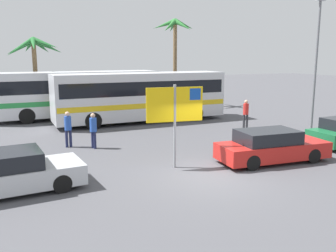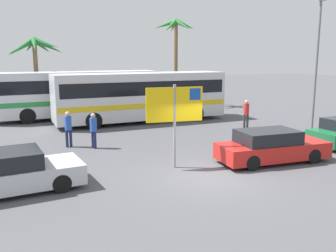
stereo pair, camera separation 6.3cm
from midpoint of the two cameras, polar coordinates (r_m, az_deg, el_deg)
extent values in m
plane|color=#4C4C51|center=(13.32, 6.52, -7.80)|extent=(120.00, 120.00, 0.00)
cube|color=silver|center=(23.81, -4.31, 4.74)|extent=(11.04, 2.50, 2.90)
cube|color=black|center=(23.76, -4.33, 6.06)|extent=(10.60, 2.53, 0.84)
cube|color=gold|center=(23.87, -4.29, 3.53)|extent=(10.93, 2.53, 0.32)
cylinder|color=black|center=(26.34, 1.87, 2.67)|extent=(1.00, 0.28, 1.00)
cylinder|color=black|center=(24.37, 4.23, 1.98)|extent=(1.00, 0.28, 1.00)
cylinder|color=black|center=(24.11, -12.86, 1.63)|extent=(1.00, 0.28, 1.00)
cylinder|color=black|center=(21.93, -11.64, 0.79)|extent=(1.00, 0.28, 1.00)
cube|color=silver|center=(26.23, -13.98, 5.01)|extent=(11.04, 2.50, 2.90)
cube|color=black|center=(26.19, -14.03, 6.21)|extent=(10.60, 2.53, 0.84)
cube|color=#23843D|center=(26.29, -13.93, 3.91)|extent=(10.93, 2.53, 0.32)
cylinder|color=black|center=(28.28, -7.47, 3.14)|extent=(1.00, 0.28, 1.00)
cylinder|color=black|center=(26.16, -6.00, 2.55)|extent=(1.00, 0.28, 1.00)
cylinder|color=black|center=(27.08, -21.44, 2.14)|extent=(1.00, 0.28, 1.00)
cylinder|color=black|center=(24.86, -21.12, 1.45)|extent=(1.00, 0.28, 1.00)
cylinder|color=gray|center=(13.90, 0.92, -0.12)|extent=(0.11, 0.11, 3.20)
cube|color=yellow|center=(13.76, 0.93, 3.35)|extent=(2.19, 0.38, 1.30)
cube|color=#1447A8|center=(13.97, 4.08, 4.97)|extent=(0.45, 0.13, 0.44)
cube|color=red|center=(15.50, 15.82, -3.61)|extent=(4.67, 2.07, 0.64)
cube|color=black|center=(15.22, 15.10, -1.59)|extent=(2.49, 1.74, 0.52)
cylinder|color=black|center=(16.96, 18.20, -3.16)|extent=(0.61, 0.21, 0.60)
cylinder|color=black|center=(15.82, 21.56, -4.37)|extent=(0.61, 0.21, 0.60)
cylinder|color=black|center=(15.43, 9.87, -4.13)|extent=(0.61, 0.21, 0.60)
cylinder|color=black|center=(14.18, 12.89, -5.59)|extent=(0.61, 0.21, 0.60)
cube|color=#B7BABF|center=(12.69, -22.97, -7.28)|extent=(4.36, 2.12, 0.64)
cube|color=black|center=(12.51, -24.33, -4.86)|extent=(2.31, 1.84, 0.52)
cylinder|color=black|center=(13.71, -17.78, -6.41)|extent=(0.61, 0.20, 0.60)
cylinder|color=black|center=(12.11, -16.24, -8.60)|extent=(0.61, 0.20, 0.60)
cylinder|color=black|center=(19.35, 22.18, -1.73)|extent=(0.60, 0.17, 0.60)
cylinder|color=#2D2D33|center=(22.36, 11.62, 0.74)|extent=(0.13, 0.13, 0.82)
cylinder|color=#2D2D33|center=(22.36, 12.08, 0.73)|extent=(0.13, 0.13, 0.82)
cylinder|color=red|center=(22.25, 11.92, 2.59)|extent=(0.32, 0.32, 0.65)
sphere|color=tan|center=(22.19, 11.97, 3.70)|extent=(0.22, 0.22, 0.22)
cylinder|color=#1E2347|center=(17.94, -14.99, -1.87)|extent=(0.13, 0.13, 0.82)
cylinder|color=#1E2347|center=(17.90, -15.55, -1.92)|extent=(0.13, 0.13, 0.82)
cylinder|color=#2851B2|center=(17.77, -15.39, 0.42)|extent=(0.32, 0.32, 0.65)
sphere|color=tan|center=(17.70, -15.46, 1.82)|extent=(0.22, 0.22, 0.22)
cylinder|color=#1E2347|center=(17.33, -11.39, -2.18)|extent=(0.13, 0.13, 0.80)
cylinder|color=#1E2347|center=(17.47, -11.72, -2.09)|extent=(0.13, 0.13, 0.80)
cylinder|color=#2851B2|center=(17.25, -11.65, 0.20)|extent=(0.32, 0.32, 0.64)
sphere|color=tan|center=(17.18, -11.70, 1.60)|extent=(0.22, 0.22, 0.22)
cylinder|color=slate|center=(21.85, 21.84, 8.24)|extent=(0.14, 0.14, 7.09)
cylinder|color=brown|center=(28.74, -19.89, 6.90)|extent=(0.32, 0.32, 5.17)
cone|color=#23662D|center=(28.84, -18.20, 11.65)|extent=(2.18, 0.52, 1.31)
cone|color=#23662D|center=(29.55, -19.14, 11.61)|extent=(1.67, 2.00, 1.27)
cone|color=#23662D|center=(29.67, -20.81, 11.55)|extent=(0.92, 2.23, 1.22)
cone|color=#23662D|center=(29.01, -22.04, 11.29)|extent=(2.14, 1.22, 1.41)
cone|color=#23662D|center=(28.40, -22.00, 11.23)|extent=(2.15, 0.96, 1.49)
cone|color=#23662D|center=(27.67, -20.19, 11.78)|extent=(0.61, 2.23, 1.14)
cone|color=#23662D|center=(28.01, -18.59, 12.02)|extent=(1.84, 1.93, 0.99)
cylinder|color=brown|center=(31.25, 1.03, 9.35)|extent=(0.32, 0.32, 6.86)
cone|color=#2D7533|center=(31.91, 2.45, 15.40)|extent=(2.04, 0.81, 0.97)
cone|color=#2D7533|center=(32.21, 0.65, 15.20)|extent=(0.83, 2.02, 1.14)
cone|color=#2D7533|center=(31.56, -0.66, 15.44)|extent=(1.84, 1.57, 1.00)
cone|color=#2D7533|center=(30.58, 0.24, 15.28)|extent=(1.83, 1.47, 1.29)
cone|color=#2D7533|center=(30.69, 2.23, 15.36)|extent=(1.00, 2.00, 1.19)
camera|label=1|loc=(0.03, -90.11, -0.02)|focal=39.26mm
camera|label=2|loc=(0.03, 89.89, 0.02)|focal=39.26mm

